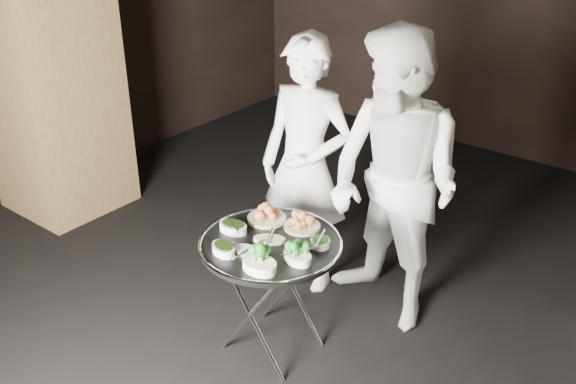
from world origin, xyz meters
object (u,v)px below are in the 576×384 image
Objects in this scene: tray_stand at (271,292)px; waiter_left at (306,167)px; serving_tray at (271,244)px; waiter_right at (394,184)px.

tray_stand is 0.86m from waiter_left.
serving_tray is 0.74m from waiter_left.
tray_stand is 0.39× the size of waiter_right.
waiter_left is at bearing 112.05° from serving_tray.
waiter_right is (0.61, 0.02, 0.06)m from waiter_left.
waiter_left is 0.93× the size of waiter_right.
waiter_right is at bearing 64.13° from tray_stand.
serving_tray reaches higher than tray_stand.
waiter_left reaches higher than tray_stand.
waiter_right is (0.34, 0.70, 0.50)m from tray_stand.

